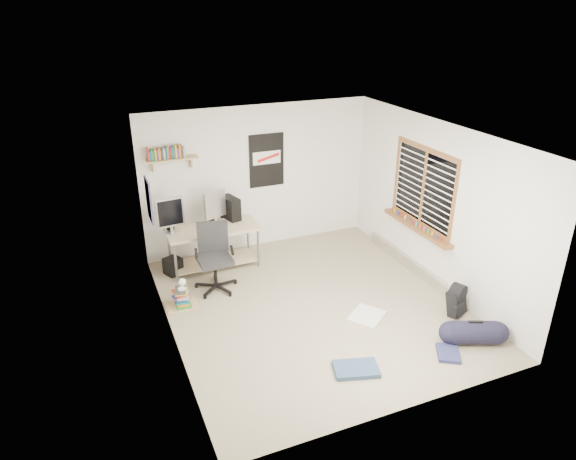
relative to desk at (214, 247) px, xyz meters
name	(u,v)px	position (x,y,z in m)	size (l,w,h in m)	color
floor	(313,306)	(0.99, -1.71, -0.37)	(4.00, 4.50, 0.01)	gray
ceiling	(317,135)	(0.99, -1.71, 2.14)	(4.00, 4.50, 0.01)	white
back_wall	(258,178)	(0.99, 0.55, 0.89)	(4.00, 0.01, 2.50)	silver
left_wall	(165,252)	(-1.02, -1.71, 0.89)	(0.01, 4.50, 2.50)	silver
right_wall	(436,206)	(2.99, -1.71, 0.89)	(0.01, 4.50, 2.50)	silver
desk	(214,247)	(0.00, 0.00, 0.00)	(1.47, 0.64, 0.67)	tan
monitor_left	(171,221)	(-0.64, 0.05, 0.54)	(0.42, 0.11, 0.47)	#A8AAAE
monitor_right	(215,213)	(0.09, 0.13, 0.53)	(0.41, 0.10, 0.45)	#B8BABE
pc_tower	(230,209)	(0.39, 0.26, 0.51)	(0.19, 0.39, 0.41)	black
keyboard	(179,231)	(-0.52, 0.13, 0.32)	(0.37, 0.13, 0.02)	black
speaker_left	(170,226)	(-0.64, 0.19, 0.40)	(0.09, 0.09, 0.18)	black
speaker_right	(211,221)	(0.02, 0.15, 0.40)	(0.10, 0.10, 0.19)	black
office_chair	(215,260)	(-0.17, -0.71, 0.12)	(0.68, 0.68, 1.03)	black
wall_shelf	(172,159)	(-0.46, 0.43, 1.42)	(0.80, 0.22, 0.24)	tan
poster_back_wall	(267,160)	(1.14, 0.52, 1.19)	(0.62, 0.03, 0.92)	black
poster_left_wall	(149,200)	(-1.00, -0.51, 1.14)	(0.02, 0.42, 0.60)	navy
window	(423,187)	(2.94, -1.41, 1.08)	(0.10, 1.50, 1.26)	brown
baseboard_heater	(414,266)	(2.94, -1.41, -0.28)	(0.08, 2.50, 0.18)	#B7B2A8
backpack	(456,302)	(2.74, -2.68, -0.16)	(0.27, 0.22, 0.37)	black
duffel_bag	(474,333)	(2.52, -3.30, -0.22)	(0.30, 0.30, 0.60)	black
tshirt	(367,316)	(1.55, -2.27, -0.34)	(0.48, 0.41, 0.04)	silver
jeans_a	(356,369)	(0.85, -3.21, -0.33)	(0.53, 0.34, 0.06)	navy
jeans_b	(448,353)	(2.06, -3.38, -0.34)	(0.36, 0.27, 0.04)	#23264F
book_stack	(181,297)	(-0.76, -0.98, -0.21)	(0.46, 0.38, 0.31)	olive
desk_lamp	(181,283)	(-0.74, -1.00, 0.02)	(0.11, 0.19, 0.19)	white
subwoofer	(173,266)	(-0.68, 0.02, -0.22)	(0.24, 0.24, 0.27)	black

